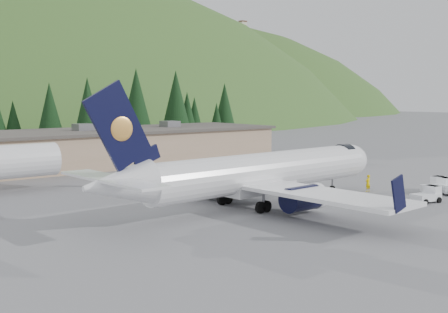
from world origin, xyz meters
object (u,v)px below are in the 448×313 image
airliner (258,174)px  terminal_building (50,150)px  baggage_tug_c (444,185)px  baggage_tug_b (439,186)px  ramp_worker (368,183)px  baggage_tug_a (428,195)px

airliner → terminal_building: bearing=93.6°
airliner → baggage_tug_c: bearing=-20.4°
airliner → baggage_tug_b: size_ratio=9.91×
baggage_tug_c → baggage_tug_b: bearing=103.4°
airliner → baggage_tug_b: 20.49m
airliner → ramp_worker: 14.59m
baggage_tug_c → terminal_building: size_ratio=0.04×
airliner → ramp_worker: size_ratio=18.75×
baggage_tug_a → baggage_tug_b: (5.40, 1.92, 0.04)m
terminal_building → ramp_worker: (18.36, -39.70, -1.72)m
terminal_building → ramp_worker: bearing=-65.2°
baggage_tug_a → baggage_tug_c: 7.30m
baggage_tug_b → baggage_tug_c: baggage_tug_b is taller
airliner → baggage_tug_c: (20.64, -6.69, -2.29)m
baggage_tug_b → baggage_tug_c: 1.57m
baggage_tug_a → baggage_tug_c: (6.93, 2.27, 0.00)m
baggage_tug_c → ramp_worker: size_ratio=1.63×
baggage_tug_b → ramp_worker: size_ratio=1.89×
baggage_tug_b → ramp_worker: ramp_worker is taller
baggage_tug_b → terminal_building: (-23.13, 45.08, 1.89)m
baggage_tug_a → ramp_worker: size_ratio=1.70×
baggage_tug_b → ramp_worker: 7.19m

